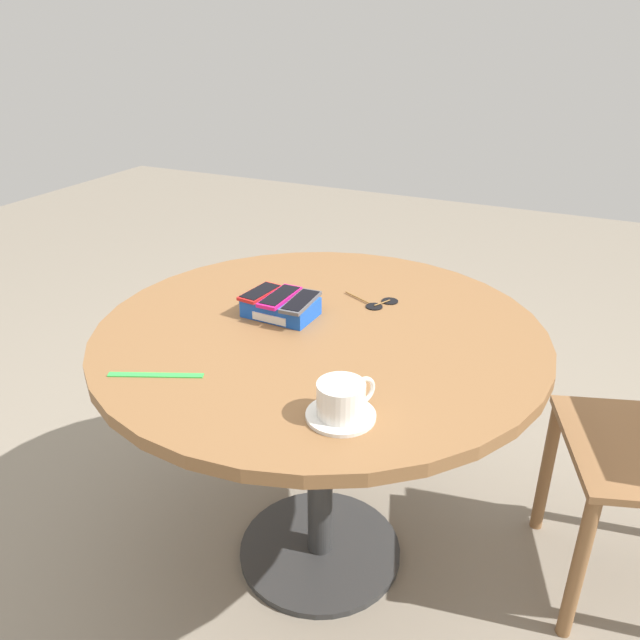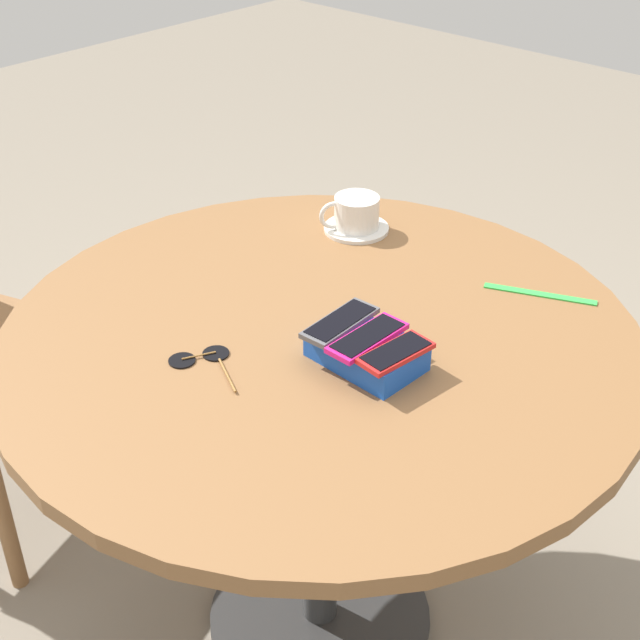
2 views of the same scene
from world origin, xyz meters
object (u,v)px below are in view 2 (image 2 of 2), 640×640
Objects in this scene: phone_magenta at (368,338)px; saucer at (356,228)px; round_table at (320,384)px; phone_gray at (340,322)px; phone_box at (366,351)px; sunglasses at (202,359)px; coffee_cup at (355,212)px; lanyard_strap at (540,294)px; phone_red at (396,353)px.

phone_magenta is 0.47m from saucer.
phone_magenta is (-0.12, 0.02, 0.16)m from round_table.
phone_box is at bearing 177.73° from phone_gray.
round_table is 7.27× the size of sunglasses.
sunglasses is (-0.12, 0.51, -0.04)m from coffee_cup.
lanyard_strap is at bearing -121.27° from round_table.
coffee_cup is at bearing 59.11° from saucer.
round_table is 5.44× the size of lanyard_strap.
lanyard_strap is (-0.03, -0.38, -0.05)m from phone_red.
phone_red is at bearing 176.74° from phone_gray.
lanyard_strap is (-0.21, -0.35, 0.12)m from round_table.
coffee_cup reaches higher than saucer.
phone_gray is 0.40m from lanyard_strap.
sunglasses is (0.29, 0.54, 0.00)m from lanyard_strap.
phone_box is 1.18× the size of sunglasses.
coffee_cup reaches higher than round_table.
round_table is at bearing 58.73° from lanyard_strap.
phone_box is at bearing 75.58° from lanyard_strap.
phone_gray reaches higher than phone_box.
phone_box is 0.03m from phone_magenta.
saucer is (0.20, -0.32, 0.12)m from round_table.
phone_red is 0.51m from saucer.
coffee_cup is 0.58× the size of lanyard_strap.
phone_box is at bearing 132.75° from coffee_cup.
phone_magenta is 0.99× the size of phone_gray.
coffee_cup is (0.32, -0.34, 0.02)m from phone_box.
phone_magenta is (0.06, -0.00, 0.00)m from phone_red.
saucer is at bearing -77.37° from sunglasses.
phone_box is at bearing 170.48° from round_table.
coffee_cup is (0.00, 0.00, 0.04)m from saucer.
round_table is at bearing -16.24° from phone_gray.
sunglasses reaches higher than lanyard_strap.
phone_magenta reaches higher than round_table.
phone_magenta is 1.09× the size of saucer.
saucer is at bearing -120.89° from coffee_cup.
round_table is at bearing -10.30° from phone_magenta.
lanyard_strap is at bearing -176.13° from saucer.
phone_box is at bearing -36.53° from phone_magenta.
saucer is at bearing -58.79° from round_table.
saucer is (0.31, -0.34, -0.02)m from phone_box.
phone_gray is 0.98× the size of sunglasses.
sunglasses is (0.20, 0.17, -0.05)m from phone_magenta.
phone_red and phone_magenta have the same top height.
phone_magenta is at bearing 169.70° from round_table.
round_table is 7.53× the size of phone_magenta.
sunglasses is at bearing 102.82° from coffee_cup.
round_table is 8.43× the size of phone_red.
coffee_cup is at bearing 4.17° from lanyard_strap.
phone_box is at bearing -139.02° from sunglasses.
lanyard_strap is (-0.15, -0.37, -0.05)m from phone_gray.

